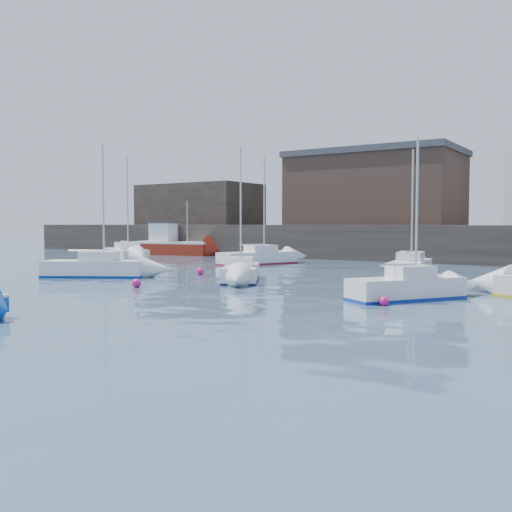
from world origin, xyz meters
The scene contains 15 objects.
water centered at (0.00, 0.00, 0.00)m, with size 220.00×220.00×0.00m, color #2D4760.
quay_wall centered at (0.00, 35.00, 1.50)m, with size 90.00×5.00×3.00m, color #28231E.
land_strip centered at (0.00, 53.00, 1.40)m, with size 90.00×32.00×2.80m, color #28231E.
warehouse centered at (-6.00, 43.00, 6.62)m, with size 16.40×10.40×7.60m.
bldg_west centered at (-28.00, 42.00, 5.30)m, with size 14.00×8.00×5.00m.
fishing_boat centered at (-23.05, 31.45, 1.04)m, with size 8.57×4.61×5.38m.
sailboat_a centered at (-10.52, 10.75, 0.54)m, with size 6.09×4.63×7.72m.
sailboat_b centered at (-2.12, 13.75, 0.47)m, with size 4.45×5.74×7.24m.
sailboat_c centered at (8.07, 11.07, 0.51)m, with size 4.10×5.12×6.65m.
sailboat_e centered at (-19.80, 22.12, 0.57)m, with size 6.93×5.20×8.68m.
sailboat_f centered at (4.87, 21.13, 0.53)m, with size 2.77×6.02×7.53m.
sailboat_h centered at (-8.29, 24.82, 0.54)m, with size 4.26×6.69×8.22m.
buoy_near centered at (-4.53, 8.17, 0.00)m, with size 0.45×0.45×0.45m, color #D71470.
buoy_mid centered at (7.93, 8.86, 0.00)m, with size 0.37×0.37×0.37m, color #D71470.
buoy_far centered at (-6.36, 15.41, 0.00)m, with size 0.43×0.43×0.43m, color #D71470.
Camera 1 is at (15.76, -11.89, 3.13)m, focal length 40.00 mm.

